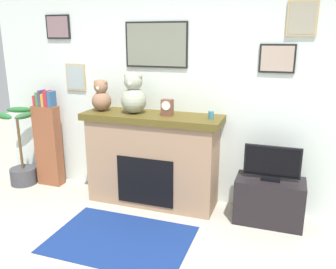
{
  "coord_description": "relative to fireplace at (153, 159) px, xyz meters",
  "views": [
    {
      "loc": [
        1.26,
        -2.12,
        2.03
      ],
      "look_at": [
        -0.06,
        1.69,
        0.9
      ],
      "focal_mm": 37.62,
      "sensor_mm": 36.0,
      "label": 1
    }
  ],
  "objects": [
    {
      "name": "potted_plant",
      "position": [
        -1.94,
        -0.08,
        -0.25
      ],
      "size": [
        0.45,
        0.52,
        1.09
      ],
      "color": "#3F3F44",
      "rests_on": "ground_plane"
    },
    {
      "name": "television",
      "position": [
        1.41,
        -0.05,
        0.12
      ],
      "size": [
        0.6,
        0.14,
        0.39
      ],
      "color": "black",
      "rests_on": "tv_stand"
    },
    {
      "name": "area_rug",
      "position": [
        0.0,
        -0.93,
        -0.57
      ],
      "size": [
        1.43,
        1.0,
        0.01
      ],
      "primitive_type": "cube",
      "color": "navy",
      "rests_on": "ground_plane"
    },
    {
      "name": "tv_stand",
      "position": [
        1.41,
        -0.05,
        -0.32
      ],
      "size": [
        0.74,
        0.4,
        0.51
      ],
      "primitive_type": "cube",
      "color": "black",
      "rests_on": "ground_plane"
    },
    {
      "name": "teddy_bear_cream",
      "position": [
        -0.66,
        -0.02,
        0.74
      ],
      "size": [
        0.24,
        0.24,
        0.39
      ],
      "color": "#886249",
      "rests_on": "fireplace"
    },
    {
      "name": "teddy_bear_tan",
      "position": [
        -0.22,
        -0.02,
        0.78
      ],
      "size": [
        0.3,
        0.3,
        0.49
      ],
      "color": "#959C86",
      "rests_on": "fireplace"
    },
    {
      "name": "bookshelf",
      "position": [
        -1.57,
        0.05,
        0.05
      ],
      "size": [
        0.35,
        0.16,
        1.34
      ],
      "color": "brown",
      "rests_on": "ground_plane"
    },
    {
      "name": "candle_jar",
      "position": [
        0.72,
        -0.02,
        0.61
      ],
      "size": [
        0.06,
        0.06,
        0.09
      ],
      "primitive_type": "cylinder",
      "color": "teal",
      "rests_on": "fireplace"
    },
    {
      "name": "fireplace",
      "position": [
        0.0,
        0.0,
        0.0
      ],
      "size": [
        1.69,
        0.56,
        1.14
      ],
      "color": "#977458",
      "rests_on": "ground_plane"
    },
    {
      "name": "back_wall",
      "position": [
        0.25,
        0.31,
        0.73
      ],
      "size": [
        5.2,
        0.15,
        2.6
      ],
      "color": "silver",
      "rests_on": "ground_plane"
    },
    {
      "name": "mantel_clock",
      "position": [
        0.2,
        -0.02,
        0.66
      ],
      "size": [
        0.13,
        0.1,
        0.19
      ],
      "color": "brown",
      "rests_on": "fireplace"
    }
  ]
}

